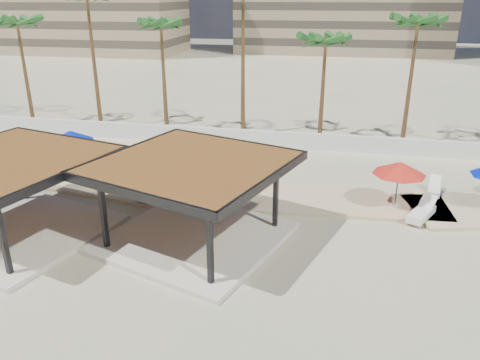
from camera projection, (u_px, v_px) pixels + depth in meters
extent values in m
plane|color=tan|center=(224.00, 264.00, 19.12)|extent=(200.00, 200.00, 0.00)
cube|color=#C6B284|center=(60.00, 176.00, 28.16)|extent=(16.40, 6.19, 0.24)
cube|color=#C6B284|center=(291.00, 199.00, 25.09)|extent=(16.24, 5.11, 0.24)
cube|color=silver|center=(276.00, 139.00, 33.45)|extent=(56.00, 0.30, 1.20)
cube|color=beige|center=(195.00, 237.00, 21.00)|extent=(8.99, 8.99, 0.21)
cube|color=black|center=(103.00, 212.00, 19.48)|extent=(0.25, 0.25, 3.22)
cube|color=black|center=(181.00, 173.00, 23.78)|extent=(0.25, 0.25, 3.22)
cube|color=black|center=(210.00, 245.00, 16.96)|extent=(0.25, 0.25, 3.22)
cube|color=black|center=(276.00, 194.00, 21.25)|extent=(0.25, 0.25, 3.22)
cube|color=brown|center=(192.00, 165.00, 19.72)|extent=(9.26, 9.26, 0.30)
cube|color=black|center=(132.00, 194.00, 16.80)|extent=(7.05, 2.51, 0.36)
cube|color=black|center=(236.00, 143.00, 22.64)|extent=(7.05, 2.51, 0.36)
cube|color=black|center=(127.00, 151.00, 21.44)|extent=(2.51, 7.05, 0.36)
cube|color=black|center=(269.00, 181.00, 18.00)|extent=(2.51, 7.05, 0.36)
cube|color=beige|center=(20.00, 232.00, 21.51)|extent=(8.61, 8.61, 0.21)
cube|color=black|center=(22.00, 170.00, 24.20)|extent=(0.23, 0.23, 3.20)
cube|color=black|center=(3.00, 236.00, 17.56)|extent=(0.23, 0.23, 3.20)
cube|color=black|center=(101.00, 188.00, 21.99)|extent=(0.23, 0.23, 3.20)
cube|color=brown|center=(6.00, 161.00, 20.23)|extent=(8.87, 8.87, 0.30)
cube|color=black|center=(69.00, 139.00, 23.24)|extent=(7.14, 2.02, 0.36)
cube|color=black|center=(68.00, 174.00, 18.73)|extent=(2.02, 7.14, 0.36)
cylinder|color=beige|center=(75.00, 170.00, 28.71)|extent=(0.49, 0.49, 0.12)
cylinder|color=#262628|center=(73.00, 152.00, 28.30)|extent=(0.07, 0.07, 2.37)
cone|color=#001AB6|center=(70.00, 136.00, 27.92)|extent=(3.34, 3.34, 0.69)
cylinder|color=beige|center=(172.00, 182.00, 26.82)|extent=(0.44, 0.44, 0.11)
cylinder|color=#262628|center=(171.00, 166.00, 26.45)|extent=(0.06, 0.06, 2.10)
cone|color=gold|center=(170.00, 151.00, 26.11)|extent=(3.11, 3.11, 0.61)
cylinder|color=beige|center=(395.00, 205.00, 23.96)|extent=(0.46, 0.46, 0.11)
cylinder|color=#262628|center=(397.00, 186.00, 23.57)|extent=(0.06, 0.06, 2.21)
cone|color=red|center=(400.00, 168.00, 23.22)|extent=(2.81, 2.81, 0.65)
cylinder|color=beige|center=(152.00, 182.00, 26.82)|extent=(0.45, 0.45, 0.11)
cylinder|color=#262628|center=(151.00, 166.00, 26.44)|extent=(0.06, 0.06, 2.14)
cone|color=#001AB6|center=(150.00, 150.00, 26.10)|extent=(2.67, 2.67, 0.63)
cube|color=white|center=(198.00, 187.00, 25.90)|extent=(0.95, 2.32, 0.32)
cube|color=white|center=(197.00, 184.00, 25.82)|extent=(0.95, 2.32, 0.07)
cube|color=white|center=(203.00, 174.00, 26.52)|extent=(0.80, 0.83, 0.58)
cube|color=white|center=(421.00, 214.00, 22.69)|extent=(1.63, 2.18, 0.29)
cube|color=white|center=(421.00, 211.00, 22.63)|extent=(1.63, 2.18, 0.06)
cube|color=white|center=(428.00, 201.00, 23.12)|extent=(0.95, 0.96, 0.53)
cube|color=white|center=(434.00, 190.00, 25.58)|extent=(0.94, 1.83, 0.24)
cube|color=white|center=(434.00, 188.00, 25.52)|extent=(0.94, 1.83, 0.05)
cube|color=white|center=(435.00, 180.00, 26.03)|extent=(0.68, 0.70, 0.44)
cone|color=brown|center=(25.00, 74.00, 38.13)|extent=(0.36, 0.36, 8.45)
ellipsoid|color=#1D531D|center=(17.00, 23.00, 36.66)|extent=(3.00, 3.00, 1.80)
cone|color=brown|center=(94.00, 63.00, 37.03)|extent=(0.36, 0.36, 10.34)
cone|color=brown|center=(164.00, 79.00, 35.71)|extent=(0.36, 0.36, 8.42)
ellipsoid|color=#1D531D|center=(161.00, 25.00, 34.24)|extent=(3.00, 3.00, 1.80)
cone|color=brown|center=(243.00, 64.00, 34.86)|extent=(0.36, 0.36, 10.91)
cone|color=brown|center=(323.00, 91.00, 33.91)|extent=(0.36, 0.36, 7.51)
ellipsoid|color=#1D531D|center=(326.00, 41.00, 32.61)|extent=(3.00, 3.00, 1.80)
cone|color=brown|center=(410.00, 84.00, 32.73)|extent=(0.36, 0.36, 8.80)
ellipsoid|color=#1D531D|center=(418.00, 22.00, 31.20)|extent=(3.00, 3.00, 1.80)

